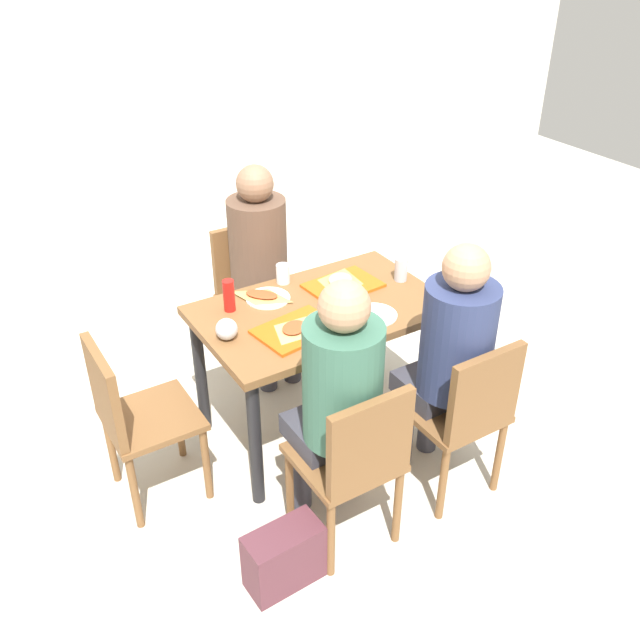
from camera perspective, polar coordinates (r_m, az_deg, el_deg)
ground_plane at (r=3.78m, az=0.00°, el=-8.74°), size 10.00×10.00×0.02m
back_wall at (r=5.94m, az=-17.51°, el=20.24°), size 10.00×0.10×2.80m
main_table at (r=3.40m, az=0.00°, el=-0.41°), size 1.18×0.74×0.74m
chair_near_left at (r=2.85m, az=2.94°, el=-11.33°), size 0.40×0.40×0.85m
chair_near_right at (r=3.15m, az=11.94°, el=-7.26°), size 0.40×0.40×0.85m
chair_far_side at (r=4.04m, az=-5.61°, el=2.75°), size 0.40×0.40×0.85m
chair_left_end at (r=3.17m, az=-15.29°, el=-7.43°), size 0.40×0.40×0.85m
person_in_red at (r=2.78m, az=1.45°, el=-5.95°), size 0.32×0.42×1.26m
person_in_brown_jacket at (r=3.08m, az=10.71°, el=-2.34°), size 0.32×0.42×1.26m
person_far_side at (r=3.81m, az=-4.85°, el=5.13°), size 0.32×0.42×1.26m
tray_red_near at (r=3.16m, az=-1.97°, el=-0.82°), size 0.39×0.31×0.02m
tray_red_far at (r=3.52m, az=1.92°, el=2.87°), size 0.38×0.29×0.02m
paper_plate_center at (r=3.42m, az=-4.32°, el=1.81°), size 0.22×0.22×0.01m
paper_plate_near_edge at (r=3.28m, az=4.49°, el=0.42°), size 0.22×0.22×0.01m
pizza_slice_a at (r=3.13m, az=-2.14°, el=-0.72°), size 0.24×0.23×0.02m
pizza_slice_b at (r=3.53m, az=1.69°, el=3.29°), size 0.27×0.27×0.02m
pizza_slice_c at (r=3.42m, az=-4.83°, el=2.04°), size 0.25×0.26×0.02m
plastic_cup_a at (r=3.55m, az=-3.07°, el=3.84°), size 0.07×0.07×0.10m
plastic_cup_b at (r=3.11m, az=3.50°, el=-0.49°), size 0.07×0.07×0.10m
soda_can at (r=3.58m, az=6.71°, el=4.18°), size 0.07×0.07×0.12m
condiment_bottle at (r=3.31m, az=-7.53°, el=2.01°), size 0.06×0.06×0.16m
foil_bundle at (r=3.11m, az=-7.72°, el=-0.75°), size 0.10×0.10×0.10m
handbag at (r=2.98m, az=-2.98°, el=-18.97°), size 0.33×0.17×0.28m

